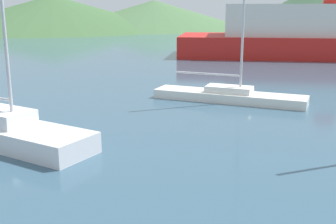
{
  "coord_description": "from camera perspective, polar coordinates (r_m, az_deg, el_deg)",
  "views": [
    {
      "loc": [
        -1.31,
        -0.2,
        4.74
      ],
      "look_at": [
        -0.63,
        14.0,
        1.2
      ],
      "focal_mm": 45.0,
      "sensor_mm": 36.0,
      "label": 1
    }
  ],
  "objects": [
    {
      "name": "hill_east",
      "position": [
        99.52,
        -1.89,
        13.07
      ],
      "size": [
        44.91,
        44.91,
        6.36
      ],
      "color": "#476B42",
      "rests_on": "ground_plane"
    },
    {
      "name": "sailboat_middle",
      "position": [
        22.03,
        8.26,
        2.38
      ],
      "size": [
        7.79,
        4.83,
        8.81
      ],
      "rotation": [
        0.0,
        0.0,
        -0.44
      ],
      "color": "white",
      "rests_on": "ground_plane"
    },
    {
      "name": "ferry_distant",
      "position": [
        44.52,
        21.3,
        9.81
      ],
      "size": [
        30.43,
        13.64,
        6.66
      ],
      "rotation": [
        0.0,
        0.0,
        -0.19
      ],
      "color": "red",
      "rests_on": "ground_plane"
    },
    {
      "name": "hill_far_east",
      "position": [
        99.46,
        21.38,
        13.67
      ],
      "size": [
        40.52,
        40.52,
        11.65
      ],
      "color": "#38563D",
      "rests_on": "ground_plane"
    },
    {
      "name": "hill_central",
      "position": [
        97.11,
        -15.27,
        12.86
      ],
      "size": [
        52.97,
        52.97,
        7.33
      ],
      "color": "#3D6038",
      "rests_on": "ground_plane"
    },
    {
      "name": "sailboat_outer",
      "position": [
        16.24,
        -21.4,
        -2.26
      ],
      "size": [
        7.27,
        5.77,
        7.22
      ],
      "rotation": [
        0.0,
        0.0,
        -0.59
      ],
      "color": "silver",
      "rests_on": "ground_plane"
    }
  ]
}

